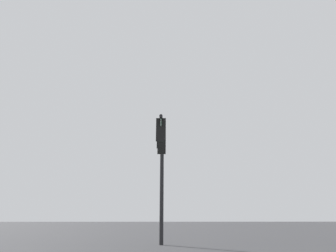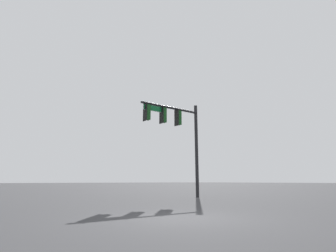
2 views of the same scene
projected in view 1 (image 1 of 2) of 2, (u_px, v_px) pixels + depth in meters
name	position (u px, v px, depth m)	size (l,w,h in m)	color
signal_pole_near	(162.00, 159.00, 16.37)	(5.24, 0.66, 7.26)	black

